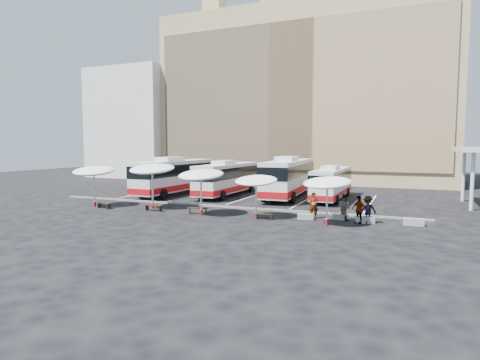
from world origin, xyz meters
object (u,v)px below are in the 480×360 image
at_px(sunshade_1, 152,169).
at_px(passenger_3, 367,210).
at_px(bus_3, 332,182).
at_px(sunshade_0, 94,171).
at_px(sunshade_3, 256,181).
at_px(passenger_1, 345,207).
at_px(wood_bench_1, 154,206).
at_px(conc_bench_1, 340,217).
at_px(bus_0, 176,175).
at_px(passenger_0, 314,205).
at_px(conc_bench_3, 414,222).
at_px(sunshade_4, 327,183).
at_px(conc_bench_2, 365,220).
at_px(sunshade_2, 201,175).
at_px(wood_bench_2, 198,209).
at_px(bus_2, 289,176).
at_px(wood_bench_3, 264,215).
at_px(wood_bench_0, 104,204).
at_px(conc_bench_0, 306,217).
at_px(bus_1, 228,177).
at_px(passenger_2, 359,210).

height_order(sunshade_1, passenger_3, sunshade_1).
bearing_deg(bus_3, sunshade_0, -144.90).
xyz_separation_m(bus_3, sunshade_3, (-3.31, -12.41, 1.03)).
bearing_deg(sunshade_1, passenger_1, 3.04).
xyz_separation_m(wood_bench_1, conc_bench_1, (14.76, 1.91, -0.18)).
height_order(bus_0, passenger_0, bus_0).
relative_size(conc_bench_3, passenger_0, 0.68).
height_order(bus_3, sunshade_0, sunshade_0).
xyz_separation_m(bus_0, sunshade_1, (3.54, -9.36, 1.25)).
xyz_separation_m(sunshade_4, conc_bench_2, (2.34, 1.63, -2.63)).
relative_size(sunshade_2, conc_bench_2, 2.93).
height_order(sunshade_3, sunshade_4, sunshade_4).
bearing_deg(sunshade_3, conc_bench_2, 7.68).
bearing_deg(wood_bench_2, sunshade_0, -178.82).
bearing_deg(bus_2, wood_bench_1, -124.21).
distance_m(passenger_0, passenger_1, 2.19).
xyz_separation_m(sunshade_4, wood_bench_2, (-10.16, 0.48, -2.49)).
xyz_separation_m(sunshade_2, passenger_0, (8.31, 2.00, -2.14)).
relative_size(bus_3, wood_bench_1, 6.61).
height_order(sunshade_1, wood_bench_3, sunshade_1).
xyz_separation_m(passenger_1, passenger_3, (1.63, -0.65, 0.02)).
bearing_deg(passenger_3, wood_bench_1, -20.61).
distance_m(conc_bench_1, passenger_3, 2.17).
height_order(sunshade_0, sunshade_2, sunshade_0).
bearing_deg(passenger_3, sunshade_1, -24.32).
bearing_deg(wood_bench_0, sunshade_3, 3.61).
distance_m(bus_0, bus_2, 12.38).
xyz_separation_m(conc_bench_0, conc_bench_3, (7.19, 0.65, 0.03)).
relative_size(conc_bench_1, passenger_0, 0.56).
bearing_deg(conc_bench_2, conc_bench_3, 8.31).
bearing_deg(bus_3, bus_1, -174.34).
xyz_separation_m(bus_2, sunshade_3, (1.13, -12.62, 0.60)).
relative_size(sunshade_0, sunshade_2, 1.24).
height_order(bus_2, conc_bench_0, bus_2).
relative_size(sunshade_4, passenger_2, 2.08).
relative_size(bus_1, bus_2, 0.88).
distance_m(bus_0, passenger_0, 19.31).
height_order(bus_2, wood_bench_3, bus_2).
bearing_deg(conc_bench_2, passenger_0, 172.27).
relative_size(wood_bench_3, passenger_1, 0.74).
height_order(bus_0, bus_2, bus_2).
height_order(sunshade_3, wood_bench_2, sunshade_3).
bearing_deg(wood_bench_3, wood_bench_1, 179.79).
xyz_separation_m(sunshade_4, passenger_3, (2.47, 1.61, -1.91)).
bearing_deg(bus_3, passenger_0, -86.25).
bearing_deg(passenger_0, sunshade_3, -177.77).
relative_size(bus_1, sunshade_1, 2.71).
bearing_deg(passenger_1, wood_bench_3, 52.81).
bearing_deg(passenger_3, passenger_0, -32.61).
xyz_separation_m(bus_2, wood_bench_3, (1.86, -12.90, -1.85)).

